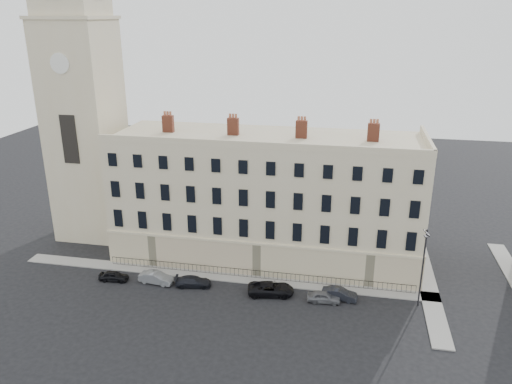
% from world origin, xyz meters
% --- Properties ---
extents(ground, '(160.00, 160.00, 0.00)m').
position_xyz_m(ground, '(0.00, 0.00, 0.00)').
color(ground, black).
rests_on(ground, ground).
extents(terrace, '(36.22, 12.22, 17.00)m').
position_xyz_m(terrace, '(-5.97, 11.97, 7.50)').
color(terrace, beige).
rests_on(terrace, ground).
extents(church_tower, '(8.00, 8.13, 44.00)m').
position_xyz_m(church_tower, '(-30.00, 14.00, 18.66)').
color(church_tower, beige).
rests_on(church_tower, ground).
extents(pavement_terrace, '(48.00, 2.00, 0.12)m').
position_xyz_m(pavement_terrace, '(-10.00, 5.00, 0.06)').
color(pavement_terrace, gray).
rests_on(pavement_terrace, ground).
extents(pavement_east_return, '(2.00, 24.00, 0.12)m').
position_xyz_m(pavement_east_return, '(13.00, 8.00, 0.06)').
color(pavement_east_return, gray).
rests_on(pavement_east_return, ground).
extents(railings, '(35.00, 0.04, 0.96)m').
position_xyz_m(railings, '(-6.00, 5.40, 0.55)').
color(railings, black).
rests_on(railings, ground).
extents(car_a, '(3.40, 1.58, 1.13)m').
position_xyz_m(car_a, '(-21.63, 1.87, 0.56)').
color(car_a, black).
rests_on(car_a, ground).
extents(car_b, '(4.07, 1.79, 1.30)m').
position_xyz_m(car_b, '(-16.72, 2.30, 0.65)').
color(car_b, gray).
rests_on(car_b, ground).
extents(car_c, '(4.19, 2.25, 1.15)m').
position_xyz_m(car_c, '(-12.46, 2.42, 0.58)').
color(car_c, black).
rests_on(car_c, ground).
extents(car_d, '(5.23, 3.05, 1.37)m').
position_xyz_m(car_d, '(-3.77, 2.36, 0.68)').
color(car_d, black).
rests_on(car_d, ground).
extents(car_e, '(3.53, 1.56, 1.18)m').
position_xyz_m(car_e, '(1.90, 1.96, 0.59)').
color(car_e, slate).
rests_on(car_e, ground).
extents(car_f, '(3.87, 1.75, 1.23)m').
position_xyz_m(car_f, '(3.48, 2.84, 0.62)').
color(car_f, black).
rests_on(car_f, ground).
extents(streetlamp, '(0.55, 1.84, 8.60)m').
position_xyz_m(streetlamp, '(11.49, 3.08, 4.77)').
color(streetlamp, '#2C2B30').
rests_on(streetlamp, ground).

